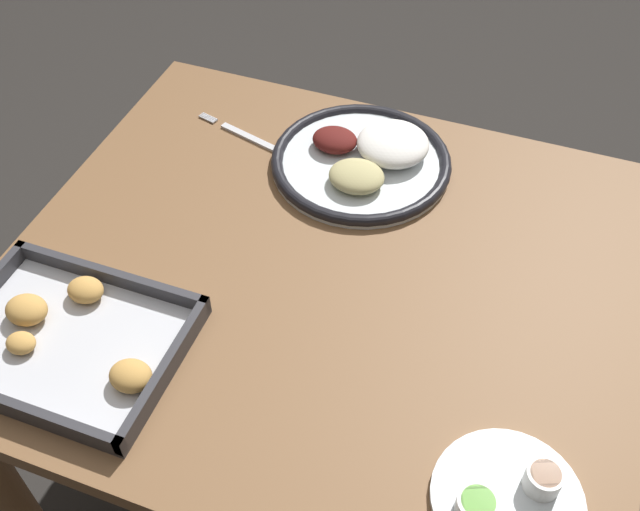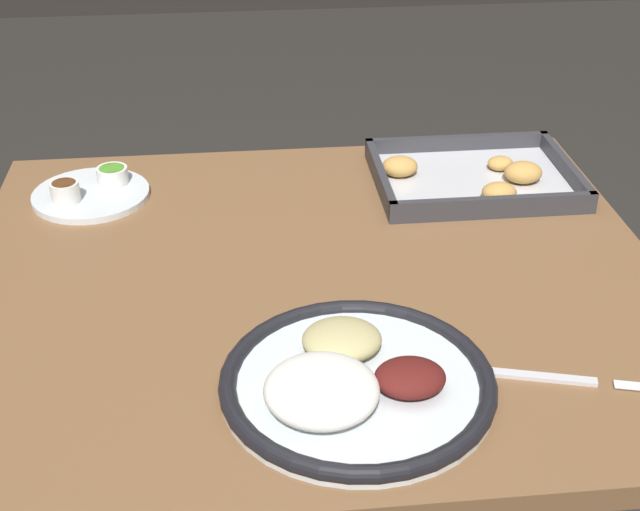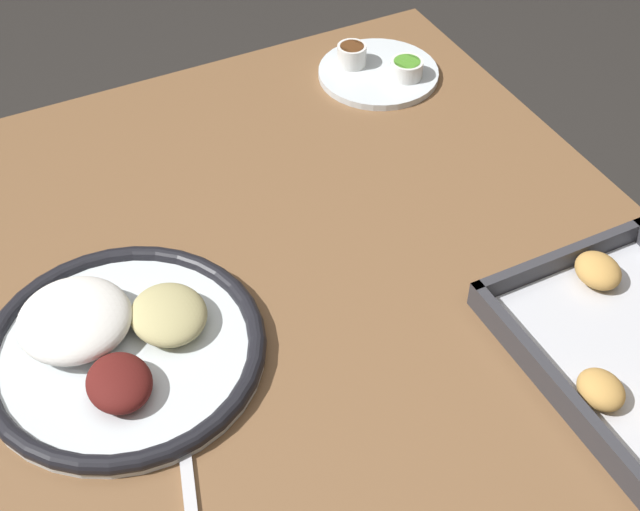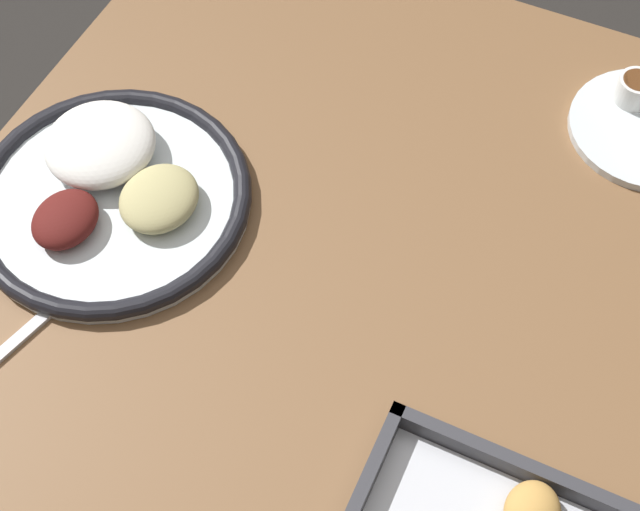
{
  "view_description": "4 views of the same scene",
  "coord_description": "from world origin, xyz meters",
  "px_view_note": "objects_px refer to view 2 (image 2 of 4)",
  "views": [
    {
      "loc": [
        -0.25,
        0.68,
        1.57
      ],
      "look_at": [
        0.01,
        0.0,
        0.77
      ],
      "focal_mm": 42.0,
      "sensor_mm": 36.0,
      "label": 1
    },
    {
      "loc": [
        -0.1,
        -0.99,
        1.37
      ],
      "look_at": [
        0.01,
        0.0,
        0.77
      ],
      "focal_mm": 50.0,
      "sensor_mm": 36.0,
      "label": 2
    },
    {
      "loc": [
        0.65,
        -0.32,
        1.49
      ],
      "look_at": [
        0.01,
        0.0,
        0.77
      ],
      "focal_mm": 50.0,
      "sensor_mm": 36.0,
      "label": 3
    },
    {
      "loc": [
        0.44,
        0.2,
        1.53
      ],
      "look_at": [
        0.01,
        0.0,
        0.77
      ],
      "focal_mm": 50.0,
      "sensor_mm": 36.0,
      "label": 4
    }
  ],
  "objects_px": {
    "fork": "(538,377)",
    "baking_tray": "(474,177)",
    "saucer_plate": "(91,191)",
    "dinner_plate": "(353,381)"
  },
  "relations": [
    {
      "from": "saucer_plate",
      "to": "baking_tray",
      "type": "distance_m",
      "value": 0.6
    },
    {
      "from": "dinner_plate",
      "to": "fork",
      "type": "distance_m",
      "value": 0.21
    },
    {
      "from": "saucer_plate",
      "to": "baking_tray",
      "type": "bearing_deg",
      "value": -1.59
    },
    {
      "from": "fork",
      "to": "baking_tray",
      "type": "xyz_separation_m",
      "value": [
        0.05,
        0.49,
        0.01
      ]
    },
    {
      "from": "dinner_plate",
      "to": "baking_tray",
      "type": "height_order",
      "value": "dinner_plate"
    },
    {
      "from": "saucer_plate",
      "to": "baking_tray",
      "type": "height_order",
      "value": "same"
    },
    {
      "from": "fork",
      "to": "saucer_plate",
      "type": "height_order",
      "value": "saucer_plate"
    },
    {
      "from": "saucer_plate",
      "to": "fork",
      "type": "bearing_deg",
      "value": -42.71
    },
    {
      "from": "dinner_plate",
      "to": "fork",
      "type": "bearing_deg",
      "value": 0.35
    },
    {
      "from": "dinner_plate",
      "to": "fork",
      "type": "relative_size",
      "value": 1.46
    }
  ]
}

